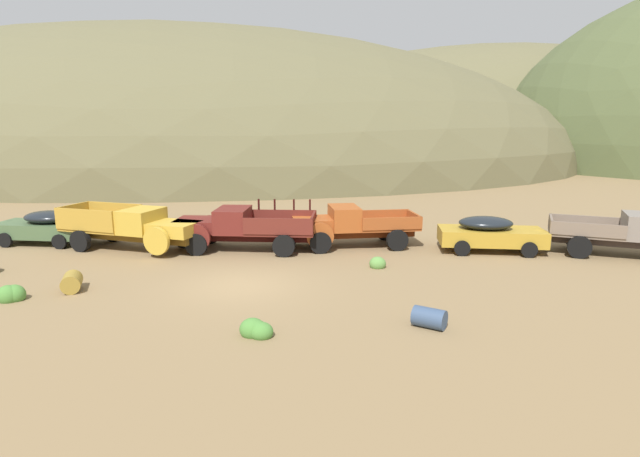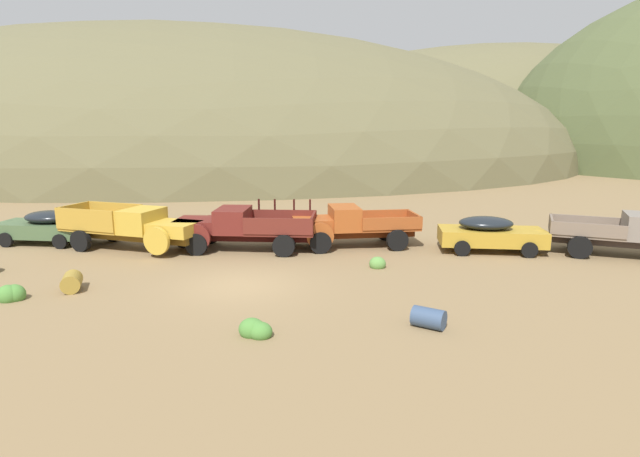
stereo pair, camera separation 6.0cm
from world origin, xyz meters
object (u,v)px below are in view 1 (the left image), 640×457
truck_oxide_orange (347,226)px  oil_drum_by_truck (72,282)px  car_mustard (494,233)px  oil_drum_spare (429,318)px  truck_oxblood (236,228)px  truck_faded_yellow (139,228)px  car_weathered_green (42,226)px  truck_primer_gray (638,235)px

truck_oxide_orange → oil_drum_by_truck: 11.58m
car_mustard → oil_drum_spare: (-3.40, -9.19, -0.53)m
truck_oxblood → truck_faded_yellow: bearing=4.9°
truck_faded_yellow → oil_drum_by_truck: size_ratio=6.06×
car_weathered_green → truck_oxblood: 9.46m
car_weathered_green → truck_faded_yellow: 5.23m
car_weathered_green → oil_drum_spare: car_weathered_green is taller
truck_faded_yellow → truck_primer_gray: 21.60m
truck_oxide_orange → car_weathered_green: bearing=-10.9°
oil_drum_spare → oil_drum_by_truck: (-11.87, 1.48, 0.03)m
car_weathered_green → truck_primer_gray: truck_primer_gray is taller
truck_oxide_orange → truck_primer_gray: same height
car_weathered_green → truck_primer_gray: 26.75m
truck_faded_yellow → truck_oxblood: (4.27, 0.70, -0.03)m
truck_faded_yellow → truck_primer_gray: truck_faded_yellow is taller
car_weathered_green → truck_faded_yellow: (5.19, -0.57, 0.22)m
car_mustard → oil_drum_by_truck: bearing=-155.4°
truck_oxblood → truck_oxide_orange: truck_oxblood is taller
truck_primer_gray → car_weathered_green: bearing=-163.7°
truck_oxblood → oil_drum_by_truck: truck_oxblood is taller
truck_primer_gray → oil_drum_by_truck: truck_primer_gray is taller
truck_faded_yellow → car_weathered_green: bearing=-176.2°
car_mustard → oil_drum_spare: bearing=-112.4°
truck_oxide_orange → oil_drum_by_truck: size_ratio=5.43×
truck_oxide_orange → truck_primer_gray: size_ratio=0.96×
truck_oxblood → oil_drum_by_truck: size_ratio=5.75×
truck_oxide_orange → car_mustard: bearing=164.5°
car_weathered_green → truck_oxide_orange: truck_oxide_orange is taller
car_mustard → car_weathered_green: bearing=-178.2°
car_weathered_green → oil_drum_spare: size_ratio=4.40×
truck_oxblood → oil_drum_by_truck: (-3.81, -6.38, -0.69)m
truck_oxblood → car_mustard: bearing=-177.9°
car_mustard → oil_drum_spare: car_mustard is taller
car_weathered_green → truck_oxide_orange: size_ratio=0.77×
oil_drum_spare → car_mustard: bearing=69.7°
truck_oxblood → oil_drum_spare: size_ratio=6.05×
truck_faded_yellow → oil_drum_spare: truck_faded_yellow is taller
truck_oxide_orange → car_mustard: size_ratio=1.24×
car_mustard → oil_drum_by_truck: car_mustard is taller
car_weathered_green → oil_drum_by_truck: car_weathered_green is taller
truck_oxide_orange → oil_drum_by_truck: bearing=24.9°
truck_faded_yellow → oil_drum_by_truck: (0.46, -5.68, -0.72)m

